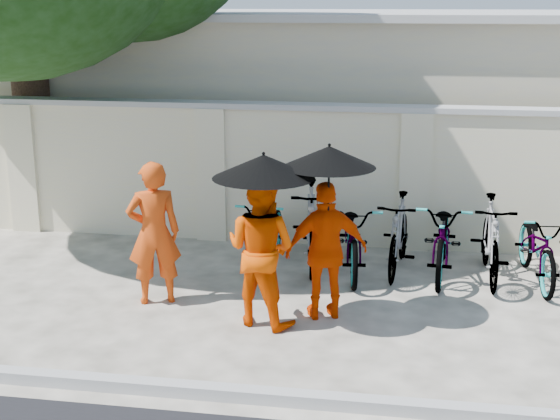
# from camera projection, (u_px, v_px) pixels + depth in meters

# --- Properties ---
(ground) EXTENTS (80.00, 80.00, 0.00)m
(ground) POSITION_uv_depth(u_px,v_px,m) (233.00, 323.00, 8.81)
(ground) COLOR beige
(kerb) EXTENTS (40.00, 0.16, 0.12)m
(kerb) POSITION_uv_depth(u_px,v_px,m) (192.00, 390.00, 7.18)
(kerb) COLOR #A3A3A3
(kerb) RESTS_ON ground
(compound_wall) EXTENTS (20.00, 0.30, 2.00)m
(compound_wall) POSITION_uv_depth(u_px,v_px,m) (346.00, 178.00, 11.44)
(compound_wall) COLOR beige
(compound_wall) RESTS_ON ground
(building_behind) EXTENTS (14.00, 6.00, 3.20)m
(building_behind) POSITION_uv_depth(u_px,v_px,m) (416.00, 105.00, 14.75)
(building_behind) COLOR #C2B790
(building_behind) RESTS_ON ground
(monk_left) EXTENTS (0.74, 0.63, 1.73)m
(monk_left) POSITION_uv_depth(u_px,v_px,m) (154.00, 233.00, 9.21)
(monk_left) COLOR #CA3F0D
(monk_left) RESTS_ON ground
(monk_center) EXTENTS (1.02, 0.91, 1.73)m
(monk_center) POSITION_uv_depth(u_px,v_px,m) (261.00, 249.00, 8.61)
(monk_center) COLOR #E04400
(monk_center) RESTS_ON ground
(parasol_center) EXTENTS (1.11, 1.11, 0.97)m
(parasol_center) POSITION_uv_depth(u_px,v_px,m) (264.00, 166.00, 8.28)
(parasol_center) COLOR black
(parasol_center) RESTS_ON ground
(monk_right) EXTENTS (1.01, 0.67, 1.60)m
(monk_right) POSITION_uv_depth(u_px,v_px,m) (327.00, 251.00, 8.78)
(monk_right) COLOR #DF3800
(monk_right) RESTS_ON ground
(parasol_right) EXTENTS (1.02, 1.02, 1.11)m
(parasol_right) POSITION_uv_depth(u_px,v_px,m) (329.00, 157.00, 8.41)
(parasol_right) COLOR black
(parasol_right) RESTS_ON ground
(bike_0) EXTENTS (0.71, 1.86, 0.96)m
(bike_0) POSITION_uv_depth(u_px,v_px,m) (268.00, 231.00, 10.63)
(bike_0) COLOR gray
(bike_0) RESTS_ON ground
(bike_1) EXTENTS (0.78, 1.95, 1.14)m
(bike_1) POSITION_uv_depth(u_px,v_px,m) (311.00, 225.00, 10.58)
(bike_1) COLOR gray
(bike_1) RESTS_ON ground
(bike_2) EXTENTS (0.89, 1.97, 1.00)m
(bike_2) POSITION_uv_depth(u_px,v_px,m) (353.00, 237.00, 10.31)
(bike_2) COLOR gray
(bike_2) RESTS_ON ground
(bike_3) EXTENTS (0.67, 1.77, 1.04)m
(bike_3) POSITION_uv_depth(u_px,v_px,m) (399.00, 234.00, 10.35)
(bike_3) COLOR gray
(bike_3) RESTS_ON ground
(bike_4) EXTENTS (0.84, 2.02, 1.04)m
(bike_4) POSITION_uv_depth(u_px,v_px,m) (444.00, 237.00, 10.23)
(bike_4) COLOR gray
(bike_4) RESTS_ON ground
(bike_5) EXTENTS (0.51, 1.79, 1.08)m
(bike_5) POSITION_uv_depth(u_px,v_px,m) (491.00, 239.00, 10.06)
(bike_5) COLOR gray
(bike_5) RESTS_ON ground
(bike_6) EXTENTS (0.79, 1.87, 0.96)m
(bike_6) POSITION_uv_depth(u_px,v_px,m) (538.00, 247.00, 9.97)
(bike_6) COLOR gray
(bike_6) RESTS_ON ground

